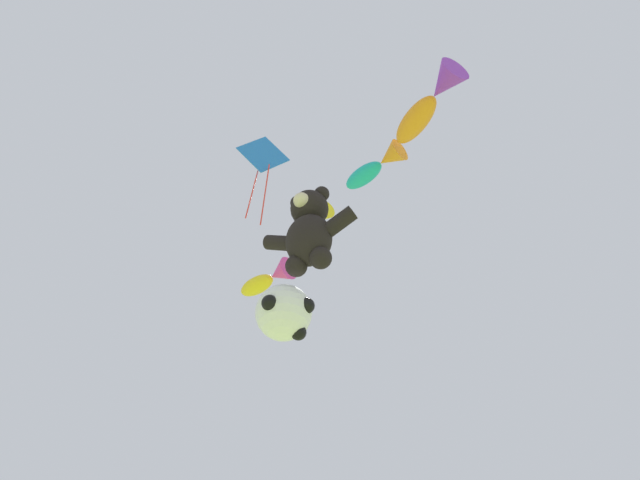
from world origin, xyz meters
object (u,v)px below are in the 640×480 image
Objects in this scene: fish_kite_cobalt at (311,226)px; fish_kite_tangerine at (430,102)px; fish_kite_teal at (377,166)px; teddy_bear_kite at (309,230)px; fish_kite_goldfin at (268,279)px; diamond_kite at (263,160)px; soccer_ball_kite at (284,312)px.

fish_kite_tangerine is at bearing -29.00° from fish_kite_cobalt.
fish_kite_cobalt is (-4.30, 2.38, 0.05)m from fish_kite_tangerine.
teddy_bear_kite is at bearing -99.67° from fish_kite_teal.
fish_kite_goldfin reaches higher than teddy_bear_kite.
fish_kite_goldfin is at bearing 119.54° from diamond_kite.
fish_kite_cobalt is 0.89× the size of fish_kite_goldfin.
soccer_ball_kite is 8.19m from fish_kite_goldfin.
fish_kite_goldfin is at bearing 150.39° from fish_kite_cobalt.
fish_kite_cobalt reaches higher than soccer_ball_kite.
fish_kite_cobalt is at bearing 113.80° from soccer_ball_kite.
fish_kite_tangerine is at bearing 2.33° from diamond_kite.
fish_kite_cobalt is at bearing 89.83° from diamond_kite.
fish_kite_goldfin is (-4.22, 5.02, 3.78)m from teddy_bear_kite.
fish_kite_cobalt is at bearing 151.00° from fish_kite_tangerine.
fish_kite_goldfin is (-6.44, 3.60, -0.30)m from fish_kite_tangerine.
fish_kite_teal is at bearing 71.82° from soccer_ball_kite.
fish_kite_tangerine is at bearing -29.20° from fish_kite_goldfin.
fish_kite_goldfin is at bearing 127.35° from soccer_ball_kite.
diamond_kite is at bearing 149.06° from teddy_bear_kite.
diamond_kite is (-2.08, 1.25, 4.30)m from teddy_bear_kite.
fish_kite_goldfin is (-4.67, 2.39, -0.35)m from fish_kite_teal.
teddy_bear_kite is 1.86× the size of soccer_ball_kite.
fish_kite_tangerine reaches higher than teddy_bear_kite.
diamond_kite reaches higher than fish_kite_goldfin.
teddy_bear_kite is 4.85m from fish_kite_tangerine.
fish_kite_tangerine is 2.15m from fish_kite_teal.
fish_kite_goldfin is (-2.15, 1.22, -0.34)m from fish_kite_cobalt.
soccer_ball_kite is 6.14m from diamond_kite.
teddy_bear_kite is at bearing -3.84° from soccer_ball_kite.
fish_kite_teal is 2.89m from diamond_kite.
fish_kite_tangerine is at bearing -34.36° from fish_kite_teal.
fish_kite_teal reaches higher than teddy_bear_kite.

